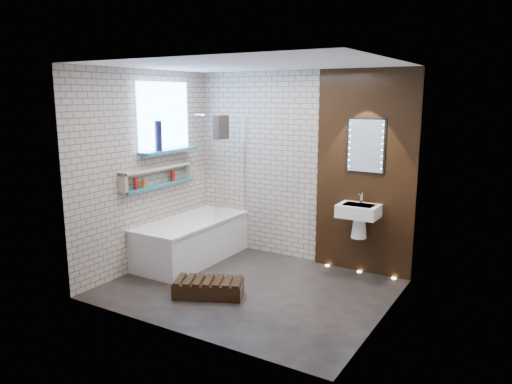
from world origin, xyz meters
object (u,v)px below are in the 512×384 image
Objects in this scene: bathtub at (192,240)px; bath_screen at (230,168)px; led_mirror at (366,146)px; walnut_step at (209,289)px; washbasin at (359,215)px.

bathtub is 1.14m from bath_screen.
led_mirror is 0.89× the size of walnut_step.
bath_screen is at bearing -169.34° from led_mirror.
bath_screen is 2.00× the size of led_mirror.
bath_screen is (0.35, 0.44, 0.99)m from bathtub.
bathtub is 2.32m from washbasin.
walnut_step is at bearing -43.37° from bathtub.
walnut_step is (-1.23, -1.68, -1.56)m from led_mirror.
washbasin is 0.83× the size of led_mirror.
led_mirror is at bearing 19.78° from bathtub.
led_mirror is (0.00, 0.16, 0.86)m from washbasin.
bathtub reaches higher than walnut_step.
bath_screen is at bearing 51.10° from bathtub.
walnut_step is (-1.23, -1.52, -0.70)m from washbasin.
walnut_step is at bearing -66.11° from bath_screen.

